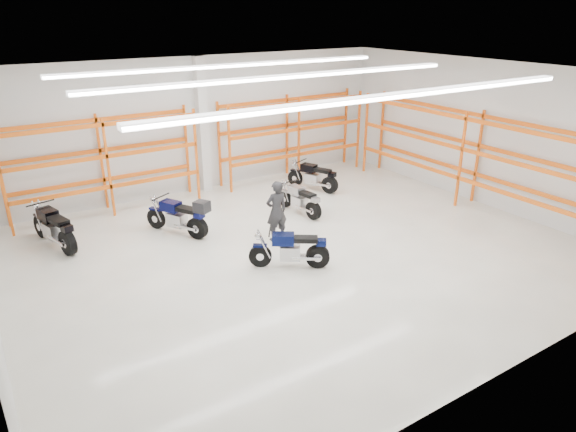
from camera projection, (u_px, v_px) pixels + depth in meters
ground at (299, 250)px, 13.51m from camera, size 14.00×14.00×0.00m
room_shell at (299, 126)px, 12.29m from camera, size 14.02×12.02×4.51m
motorcycle_main at (293, 250)px, 12.47m from camera, size 1.71×1.24×0.97m
motorcycle_back_a at (54, 229)px, 13.52m from camera, size 0.88×2.20×1.10m
motorcycle_back_b at (181, 217)px, 14.24m from camera, size 1.25×2.01×1.12m
motorcycle_back_c at (301, 200)px, 15.74m from camera, size 0.62×1.89×0.93m
motorcycle_back_d at (315, 177)px, 17.82m from camera, size 0.96×1.89×0.98m
standing_man at (277, 211)px, 13.81m from camera, size 0.64×0.44×1.69m
structural_column at (203, 126)px, 17.20m from camera, size 0.32×0.32×4.50m
pallet_racking_back_left at (104, 156)px, 15.40m from camera, size 5.67×0.87×3.00m
pallet_racking_back_right at (293, 129)px, 18.81m from camera, size 5.67×0.87×3.00m
pallet_racking_side at (471, 149)px, 16.07m from camera, size 0.87×9.07×3.00m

